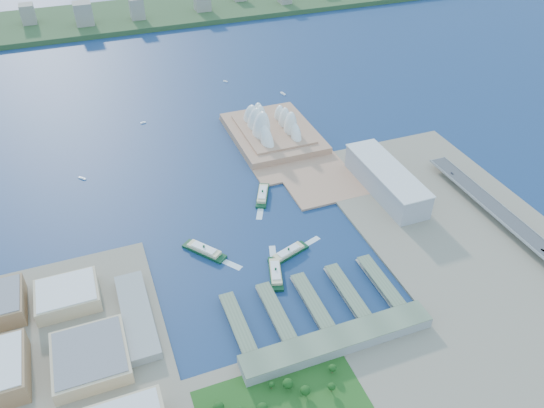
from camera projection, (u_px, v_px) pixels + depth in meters
name	position (u px, v px, depth m)	size (l,w,h in m)	color
ground	(275.00, 263.00, 624.68)	(3000.00, 3000.00, 0.00)	#10234F
west_land	(56.00, 406.00, 474.21)	(220.00, 390.00, 3.00)	gray
east_land	(470.00, 241.00, 654.61)	(240.00, 500.00, 3.00)	gray
peninsula	(279.00, 142.00, 848.74)	(135.00, 220.00, 3.00)	#AC7C5E
far_shore	(137.00, 15.00, 1353.85)	(2200.00, 260.00, 12.00)	#2D4926
opera_house	(273.00, 119.00, 844.68)	(134.00, 180.00, 58.00)	white
toaster_building	(386.00, 180.00, 727.62)	(45.00, 155.00, 35.00)	#98989D
expressway	(516.00, 230.00, 659.73)	(26.00, 340.00, 11.85)	gray
west_buildings	(51.00, 365.00, 491.38)	(200.00, 280.00, 27.00)	#926C49
ferry_wharves	(312.00, 302.00, 569.79)	(184.00, 90.00, 9.30)	#58674E
terminal_building	(338.00, 341.00, 522.60)	(200.00, 28.00, 12.00)	gray
far_skyline	(136.00, 3.00, 1318.79)	(1900.00, 140.00, 55.00)	gray
ferry_a	(204.00, 249.00, 636.79)	(14.74, 57.91, 10.95)	#0D361B
ferry_b	(263.00, 193.00, 728.71)	(14.13, 55.52, 10.50)	#0D361B
ferry_c	(276.00, 272.00, 606.28)	(13.92, 54.67, 10.34)	#0D361B
ferry_d	(289.00, 252.00, 633.61)	(13.83, 54.33, 10.27)	#0D361B
boat_a	(82.00, 178.00, 766.44)	(3.03, 12.13, 2.34)	white
boat_b	(143.00, 122.00, 901.34)	(3.12, 8.91, 2.41)	white
boat_c	(283.00, 93.00, 992.25)	(3.99, 13.67, 3.08)	white
boat_e	(225.00, 81.00, 1036.94)	(3.12, 9.82, 2.41)	white
car_b	(543.00, 250.00, 620.32)	(1.54, 4.41, 1.45)	slate
car_c	(452.00, 173.00, 750.10)	(2.06, 5.07, 1.47)	slate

